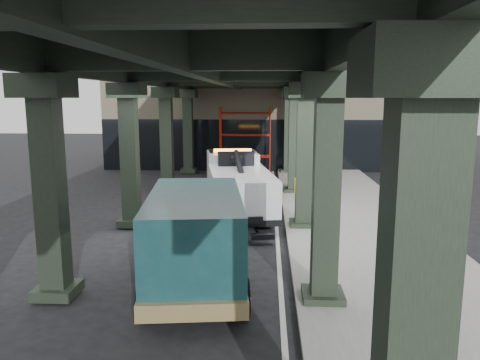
% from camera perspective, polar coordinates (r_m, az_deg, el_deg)
% --- Properties ---
extents(ground, '(90.00, 90.00, 0.00)m').
position_cam_1_polar(ground, '(14.56, -2.12, -8.04)').
color(ground, black).
rests_on(ground, ground).
extents(sidewalk, '(5.00, 40.00, 0.15)m').
position_cam_1_polar(sidewalk, '(16.69, 14.20, -5.71)').
color(sidewalk, gray).
rests_on(sidewalk, ground).
extents(lane_stripe, '(0.12, 38.00, 0.01)m').
position_cam_1_polar(lane_stripe, '(16.42, 4.50, -5.95)').
color(lane_stripe, silver).
rests_on(lane_stripe, ground).
extents(viaduct, '(7.40, 32.00, 6.40)m').
position_cam_1_polar(viaduct, '(15.91, -3.02, 13.42)').
color(viaduct, black).
rests_on(viaduct, ground).
extents(building, '(22.00, 10.00, 8.00)m').
position_cam_1_polar(building, '(33.80, 4.53, 9.09)').
color(building, '#C6B793').
rests_on(building, ground).
extents(scaffolding, '(3.08, 0.88, 4.00)m').
position_cam_1_polar(scaffolding, '(28.56, 0.66, 5.16)').
color(scaffolding, '#AC1F0D').
rests_on(scaffolding, ground).
extents(tow_truck, '(3.26, 7.77, 2.48)m').
position_cam_1_polar(tow_truck, '(18.58, -0.41, -0.24)').
color(tow_truck, black).
rests_on(tow_truck, ground).
extents(towed_van, '(2.87, 5.93, 2.32)m').
position_cam_1_polar(towed_van, '(11.36, -5.41, -6.73)').
color(towed_van, '#10383B').
rests_on(towed_van, ground).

